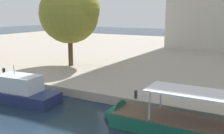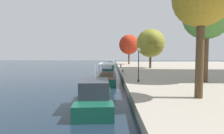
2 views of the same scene
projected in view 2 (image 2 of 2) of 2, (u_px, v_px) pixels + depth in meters
The scene contains 12 objects.
ground_plane at pixel (91, 75), 38.20m from camera, with size 220.00×220.00×0.00m, color #192838.
motor_yacht_0 at pixel (111, 66), 61.78m from camera, with size 10.84×3.21×4.43m.
motor_yacht_1 at pixel (107, 69), 46.87m from camera, with size 9.60×3.22×4.11m.
tour_boat_2 at pixel (108, 77), 31.28m from camera, with size 13.42×2.74×3.85m.
motor_yacht_3 at pixel (95, 98), 15.37m from camera, with size 8.66×3.13×4.40m.
mooring_bollard_0 at pixel (121, 67), 48.35m from camera, with size 0.23×0.23×0.75m.
mooring_bollard_1 at pixel (123, 71), 36.20m from camera, with size 0.27×0.27×0.69m.
mooring_bollard_2 at pixel (121, 66), 52.12m from camera, with size 0.32×0.32×0.81m.
lamp_post at pixel (139, 60), 23.38m from camera, with size 0.41×0.41×4.36m.
tree_0 at pixel (208, 15), 22.86m from camera, with size 5.96×5.96×11.43m.
tree_1 at pixel (129, 44), 68.87m from camera, with size 7.51×7.51×11.21m.
tree_3 at pixel (151, 43), 48.21m from camera, with size 7.85×7.48×10.37m.
Camera 2 is at (37.98, 4.55, 4.22)m, focal length 29.24 mm.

